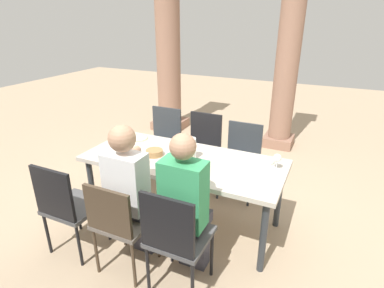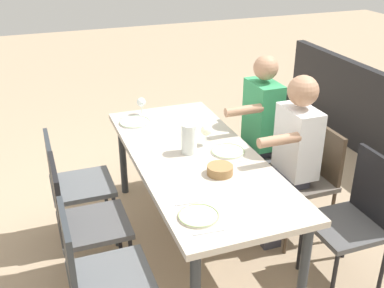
% 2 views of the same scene
% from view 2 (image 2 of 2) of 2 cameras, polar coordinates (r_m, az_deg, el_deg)
% --- Properties ---
extents(ground_plane, '(16.00, 16.00, 0.00)m').
position_cam_2_polar(ground_plane, '(3.67, 0.44, -11.86)').
color(ground_plane, tan).
extents(dining_table, '(1.98, 0.85, 0.74)m').
position_cam_2_polar(dining_table, '(3.30, 0.48, -2.50)').
color(dining_table, beige).
rests_on(dining_table, ground).
extents(chair_west_north, '(0.44, 0.44, 0.93)m').
position_cam_2_polar(chair_west_north, '(2.63, -11.74, -15.19)').
color(chair_west_north, '#5B5E61').
rests_on(chair_west_north, ground).
extents(chair_west_south, '(0.44, 0.44, 0.92)m').
position_cam_2_polar(chair_west_south, '(3.23, 19.57, -8.05)').
color(chair_west_south, '#4F4F50').
rests_on(chair_west_south, ground).
extents(chair_mid_north, '(0.44, 0.44, 0.92)m').
position_cam_2_polar(chair_mid_north, '(3.09, -13.51, -8.72)').
color(chair_mid_north, '#4F4F50').
rests_on(chair_mid_north, ground).
extents(chair_mid_south, '(0.44, 0.44, 0.87)m').
position_cam_2_polar(chair_mid_south, '(3.60, 13.98, -3.54)').
color(chair_mid_south, '#6A6158').
rests_on(chair_mid_south, ground).
extents(chair_east_north, '(0.44, 0.44, 0.87)m').
position_cam_2_polar(chair_east_north, '(3.53, -14.52, -4.38)').
color(chair_east_north, '#5B5E61').
rests_on(chair_east_north, ground).
extents(chair_east_south, '(0.44, 0.44, 0.94)m').
position_cam_2_polar(chair_east_south, '(3.98, 10.12, 0.17)').
color(chair_east_south, '#4F4F50').
rests_on(chair_east_south, ground).
extents(diner_woman_green, '(0.35, 0.49, 1.31)m').
position_cam_2_polar(diner_woman_green, '(3.82, 7.65, 1.68)').
color(diner_woman_green, '#3F3F4C').
rests_on(diner_woman_green, ground).
extents(diner_man_white, '(0.35, 0.50, 1.30)m').
position_cam_2_polar(diner_man_white, '(3.43, 11.71, -1.51)').
color(diner_man_white, '#3F3F4C').
rests_on(diner_man_white, ground).
extents(plate_0, '(0.23, 0.23, 0.02)m').
position_cam_2_polar(plate_0, '(2.62, 0.81, -8.75)').
color(plate_0, silver).
rests_on(plate_0, dining_table).
extents(fork_0, '(0.03, 0.17, 0.01)m').
position_cam_2_polar(fork_0, '(2.51, 2.05, -10.68)').
color(fork_0, silver).
rests_on(fork_0, dining_table).
extents(spoon_0, '(0.03, 0.17, 0.01)m').
position_cam_2_polar(spoon_0, '(2.74, -0.32, -7.19)').
color(spoon_0, silver).
rests_on(spoon_0, dining_table).
extents(plate_1, '(0.24, 0.24, 0.02)m').
position_cam_2_polar(plate_1, '(3.32, 4.41, -0.90)').
color(plate_1, white).
rests_on(plate_1, dining_table).
extents(wine_glass_1, '(0.08, 0.08, 0.16)m').
position_cam_2_polar(wine_glass_1, '(3.38, 1.76, 1.60)').
color(wine_glass_1, white).
rests_on(wine_glass_1, dining_table).
extents(fork_1, '(0.03, 0.17, 0.01)m').
position_cam_2_polar(fork_1, '(3.20, 5.51, -2.12)').
color(fork_1, silver).
rests_on(fork_1, dining_table).
extents(spoon_1, '(0.02, 0.17, 0.01)m').
position_cam_2_polar(spoon_1, '(3.45, 3.39, 0.07)').
color(spoon_1, silver).
rests_on(spoon_1, dining_table).
extents(plate_2, '(0.25, 0.25, 0.02)m').
position_cam_2_polar(plate_2, '(3.82, -6.98, 2.66)').
color(plate_2, white).
rests_on(plate_2, dining_table).
extents(wine_glass_2, '(0.08, 0.08, 0.15)m').
position_cam_2_polar(wine_glass_2, '(3.95, -6.21, 5.04)').
color(wine_glass_2, white).
rests_on(wine_glass_2, dining_table).
extents(fork_2, '(0.02, 0.17, 0.01)m').
position_cam_2_polar(fork_2, '(3.69, -6.42, 1.72)').
color(fork_2, silver).
rests_on(fork_2, dining_table).
extents(spoon_2, '(0.03, 0.17, 0.01)m').
position_cam_2_polar(spoon_2, '(3.96, -7.50, 3.38)').
color(spoon_2, silver).
rests_on(spoon_2, dining_table).
extents(water_pitcher, '(0.11, 0.11, 0.22)m').
position_cam_2_polar(water_pitcher, '(3.27, -0.35, 0.48)').
color(water_pitcher, white).
rests_on(water_pitcher, dining_table).
extents(bread_basket, '(0.17, 0.17, 0.06)m').
position_cam_2_polar(bread_basket, '(3.03, 3.44, -3.18)').
color(bread_basket, '#9E7547').
rests_on(bread_basket, dining_table).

